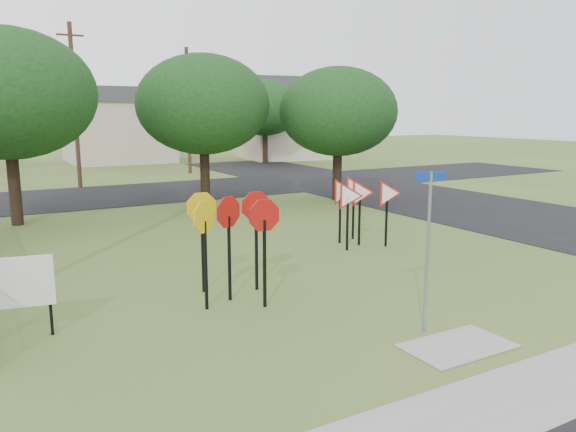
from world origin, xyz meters
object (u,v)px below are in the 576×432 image
object	(u,v)px
street_name_sign	(428,242)
yield_sign_cluster	(358,195)
stop_sign_cluster	(231,222)
info_board	(17,286)

from	to	relation	value
street_name_sign	yield_sign_cluster	bearing A→B (deg)	63.51
stop_sign_cluster	yield_sign_cluster	size ratio (longest dim) A/B	1.06
yield_sign_cluster	street_name_sign	bearing A→B (deg)	-116.49
street_name_sign	stop_sign_cluster	size ratio (longest dim) A/B	1.30
street_name_sign	stop_sign_cluster	distance (m)	4.37
street_name_sign	yield_sign_cluster	distance (m)	7.31
stop_sign_cluster	info_board	world-z (taller)	stop_sign_cluster
stop_sign_cluster	street_name_sign	bearing A→B (deg)	-56.18
street_name_sign	info_board	xyz separation A→B (m)	(-6.84, 3.46, -0.72)
street_name_sign	info_board	size ratio (longest dim) A/B	1.95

